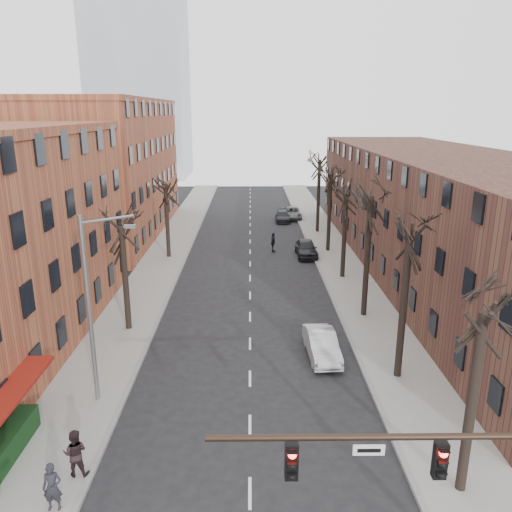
{
  "coord_description": "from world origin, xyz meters",
  "views": [
    {
      "loc": [
        0.06,
        -10.85,
        13.26
      ],
      "look_at": [
        0.41,
        20.82,
        4.0
      ],
      "focal_mm": 35.0,
      "sensor_mm": 36.0,
      "label": 1
    }
  ],
  "objects_px": {
    "silver_sedan": "(322,345)",
    "pedestrian_a": "(52,487)",
    "parked_car_near": "(306,248)",
    "parked_car_mid": "(283,216)"
  },
  "relations": [
    {
      "from": "silver_sedan",
      "to": "pedestrian_a",
      "type": "xyz_separation_m",
      "value": [
        -10.67,
        -11.18,
        0.31
      ]
    },
    {
      "from": "silver_sedan",
      "to": "pedestrian_a",
      "type": "distance_m",
      "value": 15.45
    },
    {
      "from": "parked_car_near",
      "to": "pedestrian_a",
      "type": "height_order",
      "value": "pedestrian_a"
    },
    {
      "from": "parked_car_mid",
      "to": "pedestrian_a",
      "type": "relative_size",
      "value": 2.46
    },
    {
      "from": "parked_car_near",
      "to": "parked_car_mid",
      "type": "distance_m",
      "value": 15.5
    },
    {
      "from": "silver_sedan",
      "to": "parked_car_near",
      "type": "bearing_deg",
      "value": 83.15
    },
    {
      "from": "silver_sedan",
      "to": "parked_car_mid",
      "type": "relative_size",
      "value": 1.02
    },
    {
      "from": "parked_car_near",
      "to": "pedestrian_a",
      "type": "xyz_separation_m",
      "value": [
        -11.97,
        -31.24,
        0.25
      ]
    },
    {
      "from": "parked_car_near",
      "to": "parked_car_mid",
      "type": "xyz_separation_m",
      "value": [
        -1.26,
        15.45,
        -0.16
      ]
    },
    {
      "from": "parked_car_mid",
      "to": "pedestrian_a",
      "type": "height_order",
      "value": "pedestrian_a"
    }
  ]
}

